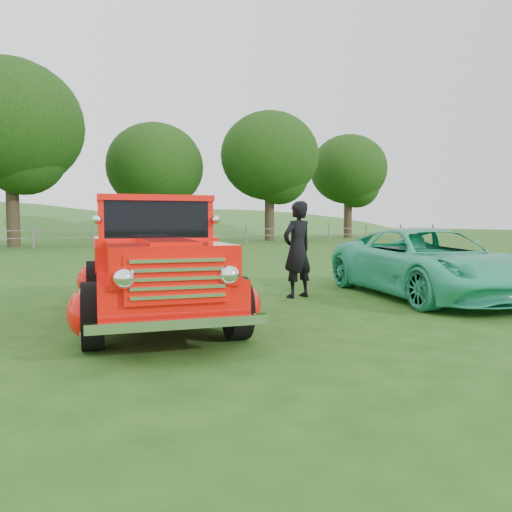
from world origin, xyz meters
name	(u,v)px	position (x,y,z in m)	size (l,w,h in m)	color
ground	(270,322)	(0.00, 0.00, 0.00)	(140.00, 140.00, 0.00)	#1D4512
distant_hills	(24,271)	(-4.08, 59.46, -4.55)	(116.00, 60.00, 18.00)	#306224
fence_line	(94,236)	(0.00, 22.00, 0.60)	(48.00, 0.12, 1.20)	#655F55
tree_near_west	(10,125)	(-4.00, 25.00, 6.80)	(8.00, 8.00, 10.42)	#2F2217
tree_near_east	(155,167)	(5.00, 29.00, 5.25)	(6.80, 6.80, 8.33)	#2F2217
tree_mid_east	(270,156)	(13.00, 27.00, 6.17)	(7.20, 7.20, 9.44)	#2F2217
tree_far_east	(348,170)	(22.00, 30.00, 5.86)	(6.60, 6.60, 8.86)	#2F2217
red_pickup	(153,265)	(-1.45, 0.86, 0.80)	(2.63, 5.15, 1.78)	black
teal_sedan	(427,263)	(3.74, 0.92, 0.65)	(2.15, 4.66, 1.29)	#30C193
man	(297,250)	(1.47, 1.87, 0.90)	(0.66, 0.43, 1.80)	black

